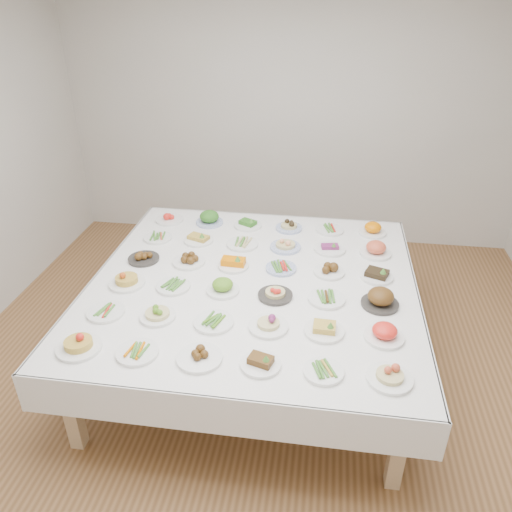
# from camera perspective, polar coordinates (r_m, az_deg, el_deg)

# --- Properties ---
(room_envelope) EXTENTS (5.02, 5.02, 2.81)m
(room_envelope) POSITION_cam_1_polar(r_m,az_deg,el_deg) (3.08, 0.47, 12.29)
(room_envelope) COLOR olive
(room_envelope) RESTS_ON ground
(display_table) EXTENTS (2.42, 2.42, 0.75)m
(display_table) POSITION_cam_1_polar(r_m,az_deg,el_deg) (3.76, -0.34, -3.65)
(display_table) COLOR white
(display_table) RESTS_ON ground
(dish_0) EXTENTS (0.28, 0.27, 0.16)m
(dish_0) POSITION_cam_1_polar(r_m,az_deg,el_deg) (3.23, -19.73, -8.95)
(dish_0) COLOR white
(dish_0) RESTS_ON display_table
(dish_1) EXTENTS (0.25, 0.25, 0.05)m
(dish_1) POSITION_cam_1_polar(r_m,az_deg,el_deg) (3.13, -13.42, -10.53)
(dish_1) COLOR white
(dish_1) RESTS_ON display_table
(dish_2) EXTENTS (0.27, 0.27, 0.11)m
(dish_2) POSITION_cam_1_polar(r_m,az_deg,el_deg) (3.01, -6.50, -11.04)
(dish_2) COLOR white
(dish_2) RESTS_ON display_table
(dish_3) EXTENTS (0.24, 0.24, 0.10)m
(dish_3) POSITION_cam_1_polar(r_m,az_deg,el_deg) (2.95, 0.54, -11.86)
(dish_3) COLOR white
(dish_3) RESTS_ON display_table
(dish_4) EXTENTS (0.23, 0.23, 0.05)m
(dish_4) POSITION_cam_1_polar(r_m,az_deg,el_deg) (2.94, 7.71, -12.84)
(dish_4) COLOR white
(dish_4) RESTS_ON display_table
(dish_5) EXTENTS (0.26, 0.26, 0.14)m
(dish_5) POSITION_cam_1_polar(r_m,az_deg,el_deg) (2.94, 15.13, -12.58)
(dish_5) COLOR white
(dish_5) RESTS_ON display_table
(dish_6) EXTENTS (0.25, 0.25, 0.05)m
(dish_6) POSITION_cam_1_polar(r_m,az_deg,el_deg) (3.52, -16.80, -6.04)
(dish_6) COLOR white
(dish_6) RESTS_ON display_table
(dish_7) EXTENTS (0.23, 0.23, 0.12)m
(dish_7) POSITION_cam_1_polar(r_m,az_deg,el_deg) (3.38, -11.23, -6.19)
(dish_7) COLOR white
(dish_7) RESTS_ON display_table
(dish_8) EXTENTS (0.26, 0.26, 0.06)m
(dish_8) POSITION_cam_1_polar(r_m,az_deg,el_deg) (3.29, -4.87, -7.38)
(dish_8) COLOR white
(dish_8) RESTS_ON display_table
(dish_9) EXTENTS (0.27, 0.27, 0.14)m
(dish_9) POSITION_cam_1_polar(r_m,az_deg,el_deg) (3.22, 1.44, -7.28)
(dish_9) COLOR white
(dish_9) RESTS_ON display_table
(dish_10) EXTENTS (0.25, 0.25, 0.11)m
(dish_10) POSITION_cam_1_polar(r_m,az_deg,el_deg) (3.22, 7.83, -7.98)
(dish_10) COLOR white
(dish_10) RESTS_ON display_table
(dish_11) EXTENTS (0.26, 0.26, 0.15)m
(dish_11) POSITION_cam_1_polar(r_m,az_deg,el_deg) (3.23, 14.53, -8.10)
(dish_11) COLOR white
(dish_11) RESTS_ON display_table
(dish_12) EXTENTS (0.26, 0.26, 0.17)m
(dish_12) POSITION_cam_1_polar(r_m,az_deg,el_deg) (3.77, -14.65, -2.13)
(dish_12) COLOR white
(dish_12) RESTS_ON display_table
(dish_13) EXTENTS (0.25, 0.25, 0.05)m
(dish_13) POSITION_cam_1_polar(r_m,az_deg,el_deg) (3.69, -9.44, -3.32)
(dish_13) COLOR white
(dish_13) RESTS_ON display_table
(dish_14) EXTENTS (0.23, 0.23, 0.14)m
(dish_14) POSITION_cam_1_polar(r_m,az_deg,el_deg) (3.58, -3.85, -3.21)
(dish_14) COLOR white
(dish_14) RESTS_ON display_table
(dish_15) EXTENTS (0.24, 0.24, 0.12)m
(dish_15) POSITION_cam_1_polar(r_m,az_deg,el_deg) (3.52, 2.22, -3.95)
(dish_15) COLOR #2F2D2A
(dish_15) RESTS_ON display_table
(dish_16) EXTENTS (0.26, 0.26, 0.06)m
(dish_16) POSITION_cam_1_polar(r_m,az_deg,el_deg) (3.54, 8.07, -4.70)
(dish_16) COLOR white
(dish_16) RESTS_ON display_table
(dish_17) EXTENTS (0.26, 0.26, 0.16)m
(dish_17) POSITION_cam_1_polar(r_m,az_deg,el_deg) (3.52, 14.08, -4.46)
(dish_17) COLOR #2F2D2A
(dish_17) RESTS_ON display_table
(dish_18) EXTENTS (0.24, 0.24, 0.10)m
(dish_18) POSITION_cam_1_polar(r_m,az_deg,el_deg) (4.08, -12.75, 0.01)
(dish_18) COLOR #2F2D2A
(dish_18) RESTS_ON display_table
(dish_19) EXTENTS (0.26, 0.26, 0.11)m
(dish_19) POSITION_cam_1_polar(r_m,az_deg,el_deg) (3.97, -7.72, -0.20)
(dish_19) COLOR white
(dish_19) RESTS_ON display_table
(dish_20) EXTENTS (0.24, 0.24, 0.11)m
(dish_20) POSITION_cam_1_polar(r_m,az_deg,el_deg) (3.88, -2.60, -0.62)
(dish_20) COLOR white
(dish_20) RESTS_ON display_table
(dish_21) EXTENTS (0.24, 0.24, 0.05)m
(dish_21) POSITION_cam_1_polar(r_m,az_deg,el_deg) (3.86, 2.88, -1.29)
(dish_21) COLOR #4C66B2
(dish_21) RESTS_ON display_table
(dish_22) EXTENTS (0.23, 0.23, 0.11)m
(dish_22) POSITION_cam_1_polar(r_m,az_deg,el_deg) (3.84, 8.39, -1.35)
(dish_22) COLOR white
(dish_22) RESTS_ON display_table
(dish_23) EXTENTS (0.24, 0.24, 0.12)m
(dish_23) POSITION_cam_1_polar(r_m,az_deg,el_deg) (3.85, 13.67, -1.80)
(dish_23) COLOR white
(dish_23) RESTS_ON display_table
(dish_24) EXTENTS (0.24, 0.24, 0.05)m
(dish_24) POSITION_cam_1_polar(r_m,az_deg,el_deg) (4.39, -11.15, 2.13)
(dish_24) COLOR white
(dish_24) RESTS_ON display_table
(dish_25) EXTENTS (0.25, 0.25, 0.12)m
(dish_25) POSITION_cam_1_polar(r_m,az_deg,el_deg) (4.29, -6.60, 2.27)
(dish_25) COLOR white
(dish_25) RESTS_ON display_table
(dish_26) EXTENTS (0.26, 0.26, 0.06)m
(dish_26) POSITION_cam_1_polar(r_m,az_deg,el_deg) (4.21, -1.57, 1.56)
(dish_26) COLOR white
(dish_26) RESTS_ON display_table
(dish_27) EXTENTS (0.25, 0.25, 0.13)m
(dish_27) POSITION_cam_1_polar(r_m,az_deg,el_deg) (4.15, 3.40, 1.59)
(dish_27) COLOR #4C66B2
(dish_27) RESTS_ON display_table
(dish_28) EXTENTS (0.25, 0.25, 0.10)m
(dish_28) POSITION_cam_1_polar(r_m,az_deg,el_deg) (4.17, 8.44, 1.07)
(dish_28) COLOR white
(dish_28) RESTS_ON display_table
(dish_29) EXTENTS (0.25, 0.25, 0.15)m
(dish_29) POSITION_cam_1_polar(r_m,az_deg,el_deg) (4.16, 13.58, 1.06)
(dish_29) COLOR white
(dish_29) RESTS_ON display_table
(dish_30) EXTENTS (0.25, 0.25, 0.10)m
(dish_30) POSITION_cam_1_polar(r_m,az_deg,el_deg) (4.70, -9.88, 4.42)
(dish_30) COLOR white
(dish_30) RESTS_ON display_table
(dish_31) EXTENTS (0.24, 0.24, 0.14)m
(dish_31) POSITION_cam_1_polar(r_m,az_deg,el_deg) (4.59, -5.36, 4.48)
(dish_31) COLOR #4C66B2
(dish_31) RESTS_ON display_table
(dish_32) EXTENTS (0.25, 0.25, 0.10)m
(dish_32) POSITION_cam_1_polar(r_m,az_deg,el_deg) (4.53, -0.95, 3.86)
(dish_32) COLOR white
(dish_32) RESTS_ON display_table
(dish_33) EXTENTS (0.23, 0.23, 0.13)m
(dish_33) POSITION_cam_1_polar(r_m,az_deg,el_deg) (4.48, 3.80, 3.73)
(dish_33) COLOR #4C66B2
(dish_33) RESTS_ON display_table
(dish_34) EXTENTS (0.24, 0.24, 0.05)m
(dish_34) POSITION_cam_1_polar(r_m,az_deg,el_deg) (4.50, 8.44, 3.07)
(dish_34) COLOR white
(dish_34) RESTS_ON display_table
(dish_35) EXTENTS (0.24, 0.24, 0.13)m
(dish_35) POSITION_cam_1_polar(r_m,az_deg,el_deg) (4.50, 13.21, 3.14)
(dish_35) COLOR white
(dish_35) RESTS_ON display_table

